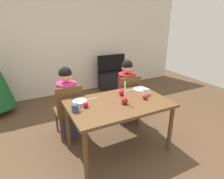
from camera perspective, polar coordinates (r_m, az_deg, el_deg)
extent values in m
plane|color=brown|center=(3.01, 1.82, -16.92)|extent=(7.68, 7.68, 0.00)
cube|color=beige|center=(4.85, -13.46, 13.92)|extent=(6.40, 0.10, 2.60)
cube|color=brown|center=(2.63, 2.00, -4.25)|extent=(1.40, 0.90, 0.04)
cylinder|color=brown|center=(2.31, -7.93, -19.56)|extent=(0.06, 0.06, 0.71)
cylinder|color=brown|center=(2.88, 17.25, -11.29)|extent=(0.06, 0.06, 0.71)
cylinder|color=brown|center=(2.93, -13.18, -10.33)|extent=(0.06, 0.06, 0.71)
cylinder|color=brown|center=(3.40, 8.20, -5.33)|extent=(0.06, 0.06, 0.71)
cube|color=brown|center=(3.16, -13.21, -6.27)|extent=(0.40, 0.40, 0.04)
cube|color=brown|center=(2.90, -12.70, -3.44)|extent=(0.40, 0.04, 0.45)
cylinder|color=brown|center=(3.45, -10.88, -7.90)|extent=(0.04, 0.04, 0.41)
cylinder|color=brown|center=(3.39, -16.44, -8.99)|extent=(0.04, 0.04, 0.41)
cylinder|color=brown|center=(3.17, -9.05, -10.60)|extent=(0.04, 0.04, 0.41)
cylinder|color=brown|center=(3.10, -15.14, -11.87)|extent=(0.04, 0.04, 0.41)
cube|color=brown|center=(3.53, 3.86, -2.76)|extent=(0.40, 0.40, 0.04)
cube|color=brown|center=(3.30, 5.57, 0.02)|extent=(0.40, 0.04, 0.45)
cylinder|color=brown|center=(3.84, 4.67, -4.46)|extent=(0.04, 0.04, 0.41)
cylinder|color=brown|center=(3.69, 0.14, -5.51)|extent=(0.04, 0.04, 0.41)
cylinder|color=brown|center=(3.58, 7.53, -6.51)|extent=(0.04, 0.04, 0.41)
cylinder|color=brown|center=(3.42, 2.77, -7.76)|extent=(0.04, 0.04, 0.41)
cube|color=#33384C|center=(3.22, -12.67, -9.89)|extent=(0.28, 0.28, 0.45)
cylinder|color=#D1337A|center=(3.01, -13.37, -2.26)|extent=(0.30, 0.30, 0.48)
sphere|color=tan|center=(2.89, -13.95, 4.22)|extent=(0.19, 0.19, 0.19)
sphere|color=black|center=(2.88, -14.00, 4.79)|extent=(0.19, 0.19, 0.19)
cube|color=#33384C|center=(3.58, 4.20, -6.05)|extent=(0.28, 0.28, 0.45)
cylinder|color=#AD2323|center=(3.39, 4.40, 0.96)|extent=(0.30, 0.30, 0.48)
sphere|color=tan|center=(3.29, 4.57, 6.77)|extent=(0.19, 0.19, 0.19)
sphere|color=black|center=(3.28, 4.59, 7.28)|extent=(0.19, 0.19, 0.19)
cube|color=black|center=(5.16, -0.19, 2.81)|extent=(0.64, 0.40, 0.48)
cube|color=black|center=(5.04, -0.21, 7.90)|extent=(0.79, 0.04, 0.46)
cube|color=black|center=(5.03, -0.20, 7.90)|extent=(0.76, 0.05, 0.46)
sphere|color=red|center=(2.55, 3.84, -3.47)|extent=(0.09, 0.09, 0.09)
cylinder|color=#EFE5C6|center=(2.49, 3.93, -0.13)|extent=(0.02, 0.02, 0.23)
cylinder|color=silver|center=(2.67, -9.72, -3.49)|extent=(0.20, 0.20, 0.01)
cylinder|color=silver|center=(3.10, 8.49, 0.11)|extent=(0.22, 0.22, 0.01)
cylinder|color=#33477F|center=(2.38, -11.10, -5.60)|extent=(0.09, 0.09, 0.10)
torus|color=#33477F|center=(2.39, -9.85, -5.24)|extent=(0.07, 0.01, 0.07)
cylinder|color=silver|center=(2.88, 10.17, -0.72)|extent=(0.09, 0.09, 0.10)
torus|color=silver|center=(2.91, 11.06, -0.43)|extent=(0.07, 0.01, 0.07)
cube|color=silver|center=(2.73, -6.15, -2.83)|extent=(0.18, 0.03, 0.01)
cube|color=silver|center=(3.05, 5.41, -0.18)|extent=(0.18, 0.04, 0.01)
sphere|color=#AD1B1A|center=(2.73, 10.01, -2.23)|extent=(0.07, 0.07, 0.07)
sphere|color=#AE141F|center=(2.48, -8.03, -4.59)|extent=(0.07, 0.07, 0.07)
sphere|color=red|center=(2.83, 3.01, -0.96)|extent=(0.09, 0.09, 0.09)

